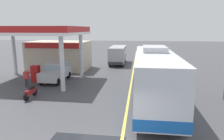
# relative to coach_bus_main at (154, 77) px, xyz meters

# --- Properties ---
(ground) EXTENTS (120.00, 120.00, 0.00)m
(ground) POSITION_rel_coach_bus_main_xyz_m (-1.72, 12.54, -1.72)
(ground) COLOR #424247
(lane_divider_stripe) EXTENTS (0.16, 50.00, 0.01)m
(lane_divider_stripe) POSITION_rel_coach_bus_main_xyz_m (-1.72, 7.54, -1.72)
(lane_divider_stripe) COLOR #D8CC4C
(lane_divider_stripe) RESTS_ON ground
(coach_bus_main) EXTENTS (2.60, 11.04, 3.69)m
(coach_bus_main) POSITION_rel_coach_bus_main_xyz_m (0.00, 0.00, 0.00)
(coach_bus_main) COLOR silver
(coach_bus_main) RESTS_ON ground
(gas_station_roadside) EXTENTS (9.10, 11.95, 5.10)m
(gas_station_roadside) POSITION_rel_coach_bus_main_xyz_m (-10.72, 8.38, 0.91)
(gas_station_roadside) COLOR #B21E1E
(gas_station_roadside) RESTS_ON ground
(car_at_pump) EXTENTS (1.70, 4.20, 1.82)m
(car_at_pump) POSITION_rel_coach_bus_main_xyz_m (-8.85, 4.58, -0.71)
(car_at_pump) COLOR #B2B2B7
(car_at_pump) RESTS_ON ground
(minibus_opposing_lane) EXTENTS (2.04, 6.13, 2.44)m
(minibus_opposing_lane) POSITION_rel_coach_bus_main_xyz_m (-4.04, 15.12, -0.25)
(minibus_opposing_lane) COLOR #A5A5AD
(minibus_opposing_lane) RESTS_ON ground
(motorcycle_parked_forecourt) EXTENTS (0.55, 1.80, 0.92)m
(motorcycle_parked_forecourt) POSITION_rel_coach_bus_main_xyz_m (-8.68, -0.54, -1.28)
(motorcycle_parked_forecourt) COLOR black
(motorcycle_parked_forecourt) RESTS_ON ground
(pedestrian_near_pump) EXTENTS (0.55, 0.22, 1.66)m
(pedestrian_near_pump) POSITION_rel_coach_bus_main_xyz_m (-10.30, 1.85, -0.79)
(pedestrian_near_pump) COLOR #33333F
(pedestrian_near_pump) RESTS_ON ground
(car_trailing_behind_bus) EXTENTS (1.70, 4.20, 1.82)m
(car_trailing_behind_bus) POSITION_rel_coach_bus_main_xyz_m (0.48, 15.67, -0.71)
(car_trailing_behind_bus) COLOR black
(car_trailing_behind_bus) RESTS_ON ground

